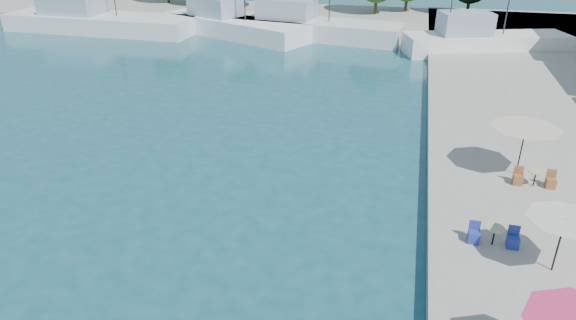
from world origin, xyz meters
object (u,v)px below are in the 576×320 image
(trawler_03, at_px, (307,27))
(trawler_04, at_px, (482,42))
(trawler_02, at_px, (230,25))
(umbrella_white, at_px, (564,226))
(umbrella_cream, at_px, (525,133))
(trawler_01, at_px, (96,21))

(trawler_03, bearing_deg, trawler_04, -1.49)
(trawler_02, distance_m, umbrella_white, 43.61)
(trawler_02, height_order, trawler_03, same)
(trawler_02, relative_size, umbrella_cream, 5.53)
(trawler_02, relative_size, umbrella_white, 6.93)
(trawler_04, xyz_separation_m, umbrella_white, (-0.52, -33.89, 1.38))
(trawler_02, bearing_deg, trawler_03, 30.58)
(trawler_04, relative_size, umbrella_cream, 4.81)
(trawler_01, bearing_deg, umbrella_white, -39.60)
(trawler_01, height_order, trawler_04, same)
(trawler_01, bearing_deg, trawler_03, 7.60)
(trawler_03, distance_m, trawler_04, 17.36)
(trawler_04, bearing_deg, umbrella_cream, -109.17)
(trawler_03, distance_m, umbrella_cream, 33.66)
(trawler_03, distance_m, umbrella_white, 40.40)
(trawler_03, bearing_deg, trawler_02, -165.29)
(trawler_03, xyz_separation_m, umbrella_white, (16.59, -36.81, 1.38))
(trawler_02, distance_m, umbrella_cream, 37.61)
(trawler_01, relative_size, umbrella_white, 8.33)
(umbrella_white, bearing_deg, trawler_01, 139.28)
(trawler_04, bearing_deg, trawler_02, 157.73)
(trawler_04, bearing_deg, trawler_03, 152.55)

